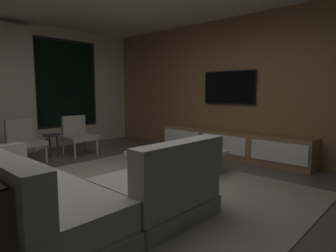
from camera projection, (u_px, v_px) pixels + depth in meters
The scene contains 12 objects.
floor at pixel (117, 196), 3.51m from camera, with size 9.20×9.20×0.00m, color #564C44.
back_wall_with_window at pixel (3, 88), 5.75m from camera, with size 6.60×0.30×2.70m.
media_wall at pixel (243, 87), 5.57m from camera, with size 0.12×7.80×2.70m.
area_rug at pixel (144, 191), 3.70m from camera, with size 3.20×3.80×0.01m, color gray.
sectional_couch at pixel (59, 194), 2.78m from camera, with size 1.98×2.50×0.82m.
coffee_table at pixel (177, 162), 4.46m from camera, with size 1.16×1.16×0.36m.
book_stack_on_coffee_table at pixel (169, 147), 4.45m from camera, with size 0.29×0.22×0.11m.
accent_chair_near_window at pixel (78, 133), 5.78m from camera, with size 0.56×0.58×0.78m.
accent_chair_by_curtain at pixel (24, 139), 5.13m from camera, with size 0.56×0.58×0.78m.
side_stool at pixel (52, 139), 5.49m from camera, with size 0.32×0.32×0.46m.
media_console at pixel (231, 145), 5.53m from camera, with size 0.46×3.10×0.52m.
mounted_tv at pixel (229, 88), 5.66m from camera, with size 0.05×1.12×0.65m.
Camera 1 is at (-2.05, -2.76, 1.28)m, focal length 30.71 mm.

